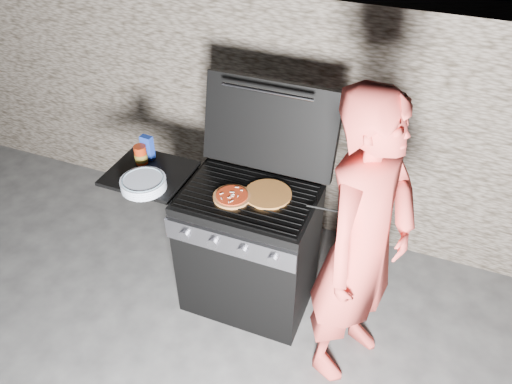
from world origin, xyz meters
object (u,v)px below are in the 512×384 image
at_px(person, 363,247).
at_px(pizza_topped, 232,196).
at_px(sauce_jar, 141,155).
at_px(gas_grill, 214,240).

bearing_deg(person, pizza_topped, 103.55).
distance_m(sauce_jar, person, 1.50).
relative_size(pizza_topped, sauce_jar, 1.79).
distance_m(pizza_topped, sauce_jar, 0.70).
relative_size(gas_grill, pizza_topped, 6.04).
bearing_deg(pizza_topped, person, -8.98).
height_order(gas_grill, person, person).
xyz_separation_m(sauce_jar, person, (1.48, -0.25, -0.05)).
distance_m(gas_grill, pizza_topped, 0.50).
relative_size(gas_grill, person, 0.74).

